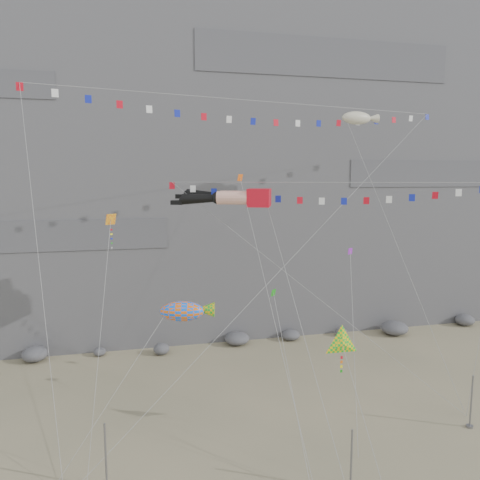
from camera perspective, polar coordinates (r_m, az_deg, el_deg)
The scene contains 16 objects.
ground at distance 35.97m, azimuth 6.17°, elevation -21.72°, with size 120.00×120.00×0.00m, color #998C6A.
cliff at distance 62.81m, azimuth -3.55°, elevation 14.43°, with size 80.00×28.00×50.00m, color slate.
talus_boulders at distance 50.63m, azimuth -0.37°, elevation -11.95°, with size 60.00×3.00×1.20m, color #5C5C61, non-canonical shape.
anchor_pole_left at distance 30.15m, azimuth -16.05°, elevation -23.97°, with size 0.12×0.12×3.92m, color slate.
anchor_pole_center at distance 29.71m, azimuth 13.41°, elevation -24.66°, with size 0.12×0.12×3.69m, color slate.
anchor_pole_right at distance 38.48m, azimuth 26.37°, elevation -17.23°, with size 0.12×0.12×3.87m, color slate.
legs_kite at distance 37.47m, azimuth -0.98°, elevation 5.19°, with size 8.10×18.20×21.72m.
flag_banner_upper at distance 40.54m, azimuth 3.02°, elevation 16.48°, with size 36.18×17.43×31.26m.
flag_banner_lower at distance 37.69m, azimuth 11.33°, elevation 6.86°, with size 24.50×10.82×20.12m.
harlequin_kite at distance 33.13m, azimuth -15.49°, elevation 2.28°, with size 2.52×7.40×16.17m.
fish_windsock at distance 30.89m, azimuth -7.10°, elevation -8.63°, with size 9.91×4.17×12.26m.
delta_kite at distance 31.97m, azimuth 12.37°, elevation -12.29°, with size 2.53×6.19×9.13m.
blimp_windsock at distance 45.86m, azimuth 14.04°, elevation 14.17°, with size 5.72×12.83×26.17m.
small_kite_a at distance 37.44m, azimuth 0.13°, elevation 7.13°, with size 1.70×14.89×22.57m.
small_kite_b at distance 37.75m, azimuth 13.30°, elevation -1.69°, with size 3.86×9.07×14.85m.
small_kite_c at distance 35.15m, azimuth 4.14°, elevation -6.69°, with size 1.64×11.39×14.03m.
Camera 1 is at (-10.65, -29.47, 17.66)m, focal length 35.00 mm.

